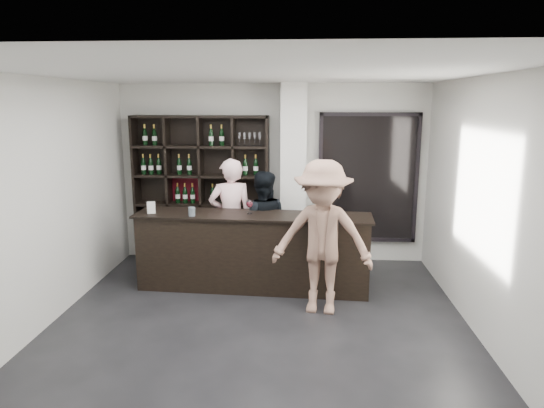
# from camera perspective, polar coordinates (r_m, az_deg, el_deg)

# --- Properties ---
(floor) EXTENTS (5.00, 5.50, 0.01)m
(floor) POSITION_cam_1_polar(r_m,az_deg,el_deg) (5.79, -1.74, -14.95)
(floor) COLOR black
(floor) RESTS_ON ground
(wine_shelf) EXTENTS (2.20, 0.35, 2.40)m
(wine_shelf) POSITION_cam_1_polar(r_m,az_deg,el_deg) (8.00, -8.26, 1.66)
(wine_shelf) COLOR black
(wine_shelf) RESTS_ON floor
(structural_column) EXTENTS (0.40, 0.40, 2.90)m
(structural_column) POSITION_cam_1_polar(r_m,az_deg,el_deg) (7.70, 2.54, 3.25)
(structural_column) COLOR silver
(structural_column) RESTS_ON floor
(glass_panel) EXTENTS (1.60, 0.08, 2.10)m
(glass_panel) POSITION_cam_1_polar(r_m,az_deg,el_deg) (7.99, 11.22, 2.99)
(glass_panel) COLOR black
(glass_panel) RESTS_ON floor
(tasting_counter) EXTENTS (3.29, 0.68, 1.08)m
(tasting_counter) POSITION_cam_1_polar(r_m,az_deg,el_deg) (6.86, -2.26, -5.61)
(tasting_counter) COLOR black
(tasting_counter) RESTS_ON floor
(taster_pink) EXTENTS (0.74, 0.58, 1.80)m
(taster_pink) POSITION_cam_1_polar(r_m,az_deg,el_deg) (7.27, -4.84, -1.70)
(taster_pink) COLOR #F5C4C5
(taster_pink) RESTS_ON floor
(taster_black) EXTENTS (0.82, 0.66, 1.62)m
(taster_black) POSITION_cam_1_polar(r_m,az_deg,el_deg) (7.24, -1.18, -2.46)
(taster_black) COLOR black
(taster_black) RESTS_ON floor
(customer) EXTENTS (1.34, 0.90, 1.93)m
(customer) POSITION_cam_1_polar(r_m,az_deg,el_deg) (6.03, 5.93, -3.96)
(customer) COLOR #906957
(customer) RESTS_ON floor
(wine_glass) EXTENTS (0.12, 0.12, 0.22)m
(wine_glass) POSITION_cam_1_polar(r_m,az_deg,el_deg) (6.73, -2.68, -0.23)
(wine_glass) COLOR white
(wine_glass) RESTS_ON tasting_counter
(spit_cup) EXTENTS (0.11, 0.11, 0.12)m
(spit_cup) POSITION_cam_1_polar(r_m,az_deg,el_deg) (6.69, -9.42, -0.89)
(spit_cup) COLOR #9EB1BF
(spit_cup) RESTS_ON tasting_counter
(napkin_stack) EXTENTS (0.15, 0.15, 0.02)m
(napkin_stack) POSITION_cam_1_polar(r_m,az_deg,el_deg) (6.72, 5.39, -1.17)
(napkin_stack) COLOR white
(napkin_stack) RESTS_ON tasting_counter
(card_stand) EXTENTS (0.12, 0.08, 0.16)m
(card_stand) POSITION_cam_1_polar(r_m,az_deg,el_deg) (6.97, -14.03, -0.41)
(card_stand) COLOR white
(card_stand) RESTS_ON tasting_counter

